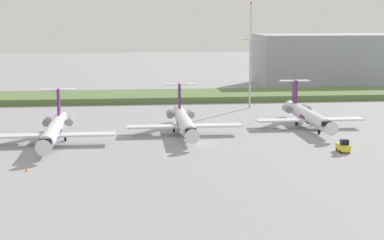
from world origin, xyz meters
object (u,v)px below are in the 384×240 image
at_px(regional_jet_second, 184,121).
at_px(safety_cone_front_marker, 26,170).
at_px(regional_jet_third, 308,115).
at_px(antenna_mast, 250,65).
at_px(regional_jet_nearest, 54,130).
at_px(baggage_tug, 343,146).

height_order(regional_jet_second, safety_cone_front_marker, regional_jet_second).
bearing_deg(safety_cone_front_marker, regional_jet_third, 31.01).
bearing_deg(antenna_mast, regional_jet_second, -121.50).
distance_m(regional_jet_nearest, baggage_tug, 52.85).
height_order(antenna_mast, baggage_tug, antenna_mast).
relative_size(regional_jet_nearest, safety_cone_front_marker, 56.36).
distance_m(antenna_mast, safety_cone_front_marker, 77.77).
bearing_deg(baggage_tug, antenna_mast, 96.34).
relative_size(regional_jet_nearest, antenna_mast, 1.16).
xyz_separation_m(antenna_mast, safety_cone_front_marker, (-47.22, -60.84, -10.80)).
bearing_deg(antenna_mast, baggage_tug, -83.66).
height_order(regional_jet_second, regional_jet_third, same).
bearing_deg(regional_jet_nearest, antenna_mast, 41.25).
xyz_separation_m(regional_jet_nearest, regional_jet_third, (52.05, 11.30, 0.00)).
bearing_deg(regional_jet_second, regional_jet_nearest, -164.92).
distance_m(regional_jet_second, regional_jet_third, 27.36).
distance_m(regional_jet_third, baggage_tug, 24.65).
bearing_deg(antenna_mast, safety_cone_front_marker, -127.81).
height_order(regional_jet_third, safety_cone_front_marker, regional_jet_third).
xyz_separation_m(regional_jet_third, baggage_tug, (-0.91, -24.59, -1.53)).
bearing_deg(regional_jet_second, regional_jet_third, 9.57).
xyz_separation_m(regional_jet_third, safety_cone_front_marker, (-54.02, -32.46, -2.26)).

